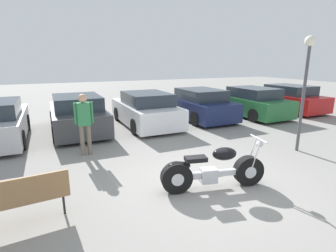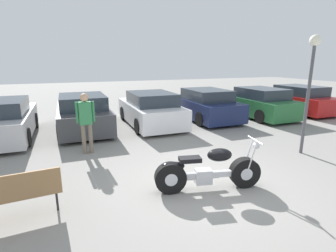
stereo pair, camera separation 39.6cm
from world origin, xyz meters
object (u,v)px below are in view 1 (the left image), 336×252
motorcycle (213,170)px  person_standing (84,119)px  park_bench (9,199)px  parked_car_green (250,102)px  parked_car_dark_grey (78,115)px  parked_car_navy (198,105)px  parked_car_red (286,99)px  lamp_post (306,71)px  parked_car_white (146,110)px

motorcycle → person_standing: 3.91m
park_bench → person_standing: 3.49m
parked_car_green → parked_car_dark_grey: bearing=176.9°
parked_car_navy → parked_car_red: (5.34, -0.26, 0.00)m
parked_car_red → person_standing: person_standing is taller
parked_car_green → parked_car_navy: bearing=170.2°
parked_car_red → parked_car_green: bearing=-175.6°
park_bench → lamp_post: lamp_post is taller
lamp_post → person_standing: size_ratio=1.89×
parked_car_navy → lamp_post: lamp_post is taller
parked_car_navy → park_bench: parked_car_navy is taller
parked_car_white → parked_car_red: (8.01, -0.03, 0.00)m
parked_car_navy → parked_car_red: same height
park_bench → lamp_post: bearing=6.4°
parked_car_dark_grey → parked_car_white: same height
parked_car_dark_grey → park_bench: bearing=-105.6°
motorcycle → parked_car_white: bearing=83.7°
parked_car_navy → person_standing: bearing=-152.0°
motorcycle → parked_car_red: 10.46m
parked_car_dark_grey → parked_car_navy: bearing=0.3°
parked_car_green → park_bench: parked_car_green is taller
parked_car_green → lamp_post: (-2.29, -4.68, 1.70)m
parked_car_red → parked_car_dark_grey: bearing=178.8°
motorcycle → parked_car_white: parked_car_white is taller
motorcycle → person_standing: person_standing is taller
motorcycle → parked_car_dark_grey: bearing=108.4°
motorcycle → parked_car_red: parked_car_red is taller
motorcycle → parked_car_navy: parked_car_navy is taller
parked_car_dark_grey → parked_car_green: same height
park_bench → parked_car_red: bearing=24.8°
motorcycle → parked_car_green: size_ratio=0.53×
parked_car_red → person_standing: (-10.78, -2.63, 0.40)m
parked_car_red → parked_car_navy: bearing=177.3°
lamp_post → park_bench: bearing=-173.6°
parked_car_navy → parked_car_green: same height
parked_car_dark_grey → lamp_post: 7.86m
parked_car_dark_grey → motorcycle: bearing=-71.6°
motorcycle → parked_car_red: size_ratio=0.53×
parked_car_white → park_bench: 7.19m
motorcycle → parked_car_dark_grey: size_ratio=0.53×
motorcycle → lamp_post: bearing=14.7°
parked_car_navy → person_standing: (-5.44, -2.89, 0.40)m
parked_car_dark_grey → person_standing: 2.88m
parked_car_red → lamp_post: 7.17m
lamp_post → person_standing: bearing=158.8°
parked_car_green → parked_car_red: 2.68m
motorcycle → parked_car_dark_grey: parked_car_dark_grey is taller
parked_car_white → parked_car_navy: size_ratio=1.00×
parked_car_navy → parked_car_green: 2.71m
parked_car_white → lamp_post: (3.05, -4.92, 1.70)m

